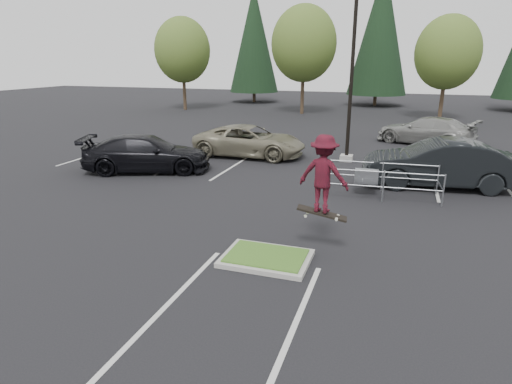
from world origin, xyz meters
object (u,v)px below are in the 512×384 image
(skateboarder, at_px, (324,175))
(car_l_black, at_px, (144,153))
(light_pole, at_px, (352,67))
(cart_corral, at_px, (370,177))
(conif_a, at_px, (254,39))
(decid_a, at_px, (183,52))
(car_far_silver, at_px, (428,131))
(conif_b, at_px, (381,30))
(car_l_tan, at_px, (250,141))
(decid_b, at_px, (304,46))
(car_r_charc, at_px, (438,164))
(decid_c, at_px, (447,55))

(skateboarder, xyz_separation_m, car_l_black, (-9.20, 6.00, -1.30))
(light_pole, xyz_separation_m, cart_corral, (1.54, -5.50, -3.83))
(conif_a, height_order, cart_corral, conif_a)
(decid_a, xyz_separation_m, car_far_silver, (22.53, -12.03, -4.76))
(conif_b, distance_m, car_l_tan, 30.18)
(decid_b, xyz_separation_m, conif_a, (-7.99, 9.47, 1.05))
(decid_b, relative_size, skateboarder, 4.35)
(conif_b, bearing_deg, car_r_charc, -81.99)
(conif_b, height_order, car_r_charc, conif_b)
(conif_a, relative_size, car_l_black, 2.29)
(light_pole, distance_m, cart_corral, 6.88)
(decid_b, xyz_separation_m, decid_c, (12.00, -0.70, -0.79))
(skateboarder, height_order, car_l_tan, skateboarder)
(light_pole, bearing_deg, decid_a, 135.75)
(skateboarder, distance_m, car_r_charc, 8.28)
(car_r_charc, bearing_deg, cart_corral, -58.77)
(decid_c, distance_m, skateboarder, 29.40)
(conif_b, height_order, skateboarder, conif_b)
(decid_c, height_order, car_r_charc, decid_c)
(decid_b, bearing_deg, decid_a, -177.61)
(decid_b, relative_size, conif_a, 0.74)
(decid_a, xyz_separation_m, car_l_tan, (13.51, -18.53, -4.78))
(skateboarder, xyz_separation_m, car_far_silver, (3.32, 17.00, -1.30))
(cart_corral, bearing_deg, car_l_black, 172.83)
(decid_a, bearing_deg, car_l_black, -66.51)
(decid_a, distance_m, skateboarder, 34.98)
(conif_a, relative_size, car_far_silver, 2.29)
(decid_c, xyz_separation_m, car_r_charc, (-1.49, -21.33, -4.30))
(skateboarder, bearing_deg, car_r_charc, -104.98)
(decid_a, bearing_deg, car_l_tan, -53.91)
(decid_c, bearing_deg, car_l_black, -121.50)
(light_pole, bearing_deg, conif_a, 117.38)
(conif_a, bearing_deg, cart_corral, -64.42)
(light_pole, height_order, cart_corral, light_pole)
(conif_b, bearing_deg, decid_a, -149.83)
(light_pole, relative_size, decid_a, 1.14)
(light_pole, distance_m, decid_b, 19.70)
(decid_a, bearing_deg, decid_b, 2.39)
(decid_b, bearing_deg, conif_a, 130.17)
(decid_b, distance_m, conif_b, 11.78)
(car_l_black, bearing_deg, conif_b, -34.48)
(skateboarder, xyz_separation_m, car_l_tan, (-5.70, 10.50, -1.32))
(light_pole, xyz_separation_m, skateboarder, (0.70, -11.00, -2.44))
(decid_a, relative_size, decid_b, 0.92)
(car_far_silver, bearing_deg, decid_c, -166.40)
(light_pole, height_order, car_l_black, light_pole)
(car_far_silver, bearing_deg, car_r_charc, 20.60)
(cart_corral, distance_m, car_r_charc, 3.18)
(decid_c, distance_m, car_l_tan, 21.59)
(car_r_charc, bearing_deg, decid_b, -162.46)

